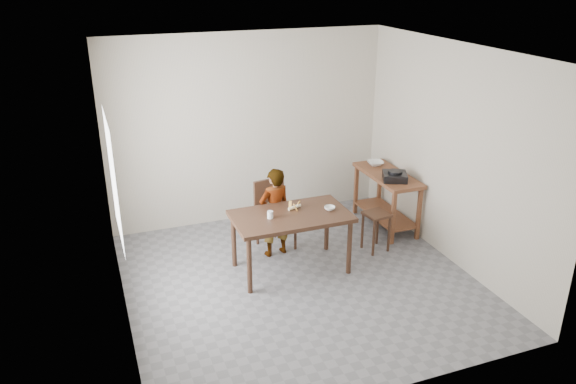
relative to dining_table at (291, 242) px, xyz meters
name	(u,v)px	position (x,y,z in m)	size (l,w,h in m)	color
floor	(300,282)	(0.00, -0.30, -0.40)	(4.00, 4.00, 0.04)	slate
ceiling	(302,49)	(0.00, -0.30, 2.35)	(4.00, 4.00, 0.04)	white
wall_back	(248,129)	(0.00, 1.72, 0.98)	(4.00, 0.04, 2.70)	beige
wall_front	(395,260)	(0.00, -2.32, 0.98)	(4.00, 0.04, 2.70)	beige
wall_left	(111,201)	(-2.02, -0.30, 0.98)	(0.04, 4.00, 2.70)	beige
wall_right	(454,155)	(2.02, -0.30, 0.98)	(0.04, 4.00, 2.70)	beige
window_pane	(113,179)	(-1.97, -0.10, 1.12)	(0.02, 1.10, 1.30)	white
dining_table	(291,242)	(0.00, 0.00, 0.00)	(1.40, 0.80, 0.75)	#3B2317
prep_counter	(386,200)	(1.72, 0.70, 0.03)	(0.50, 1.20, 0.80)	brown
child	(275,212)	(-0.05, 0.45, 0.22)	(0.43, 0.28, 1.18)	white
dining_chair	(276,216)	(0.03, 0.63, 0.08)	(0.44, 0.44, 0.90)	#3B2317
stool	(376,231)	(1.23, 0.09, -0.11)	(0.30, 0.30, 0.53)	#3B2317
glass_tumbler	(270,215)	(-0.27, -0.01, 0.42)	(0.07, 0.07, 0.09)	white
small_bowl	(330,208)	(0.49, -0.04, 0.40)	(0.13, 0.13, 0.04)	silver
banana	(295,207)	(0.09, 0.12, 0.41)	(0.19, 0.14, 0.07)	#EDD64B
serving_bowl	(375,163)	(1.73, 1.07, 0.45)	(0.24, 0.24, 0.06)	silver
gas_burner	(395,177)	(1.67, 0.44, 0.48)	(0.31, 0.31, 0.10)	black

